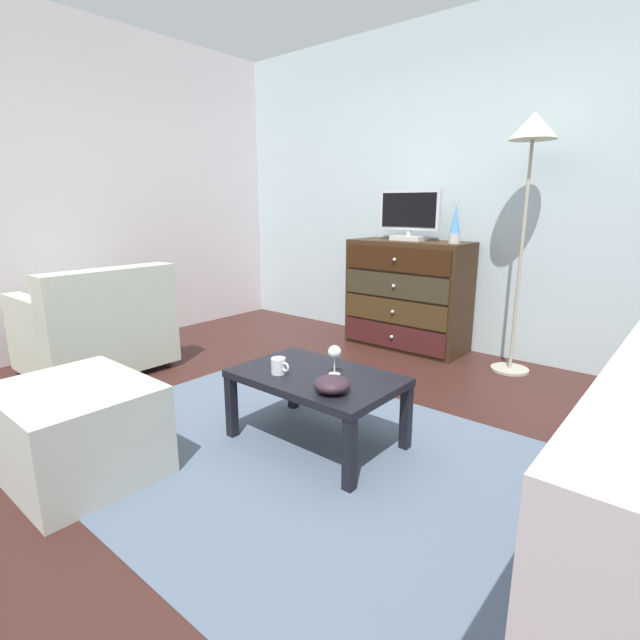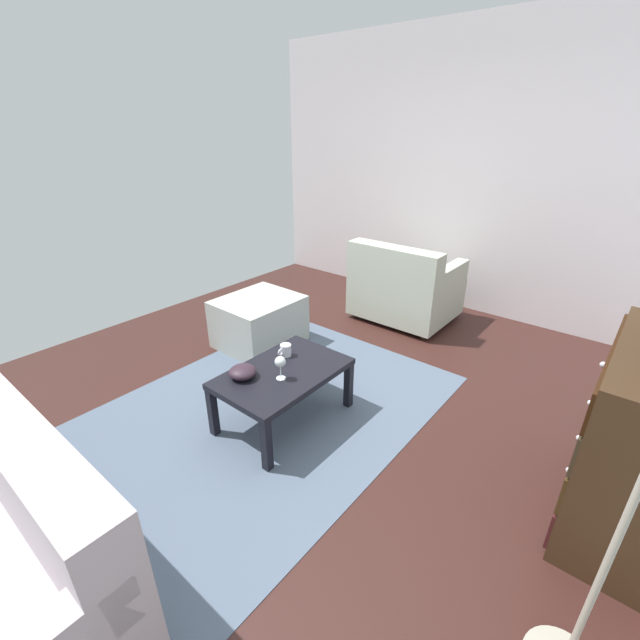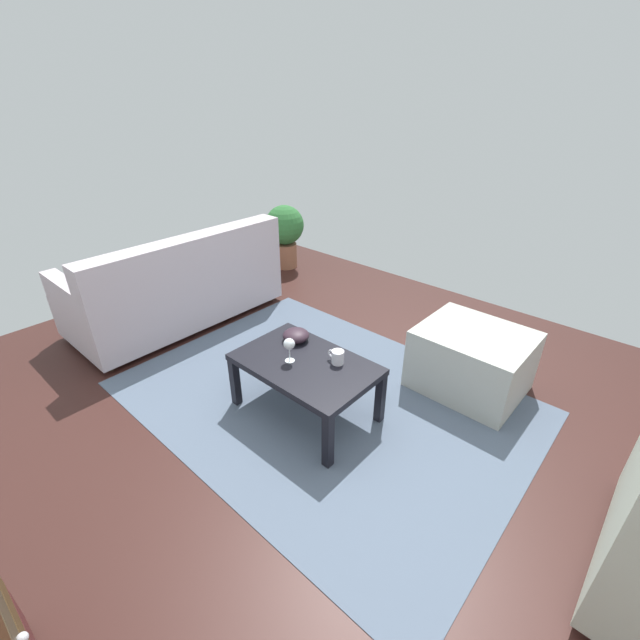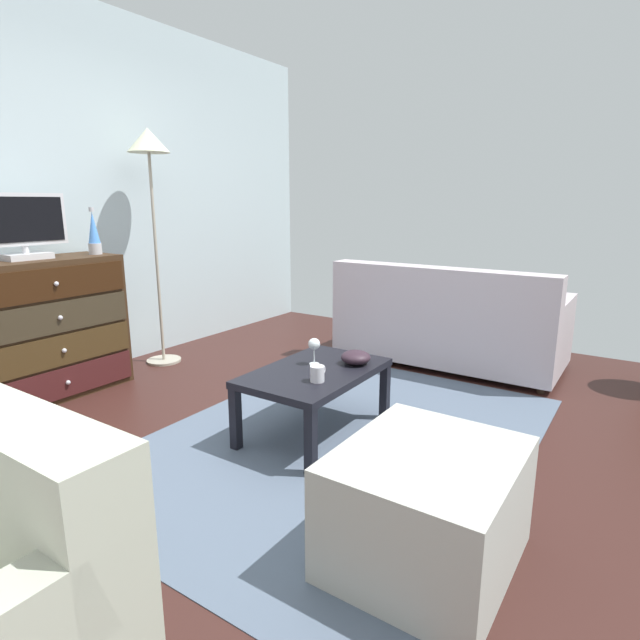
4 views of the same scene
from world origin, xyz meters
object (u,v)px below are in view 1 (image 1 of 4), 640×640
object	(u,v)px
mug	(279,366)
armchair	(98,329)
dresser	(408,295)
wine_glass	(335,353)
lava_lamp	(455,225)
ottoman	(78,430)
bowl_decorative	(332,384)
tv	(410,215)
standing_lamp	(531,152)
coffee_table	(316,383)

from	to	relation	value
mug	armchair	bearing A→B (deg)	-177.23
dresser	wine_glass	world-z (taller)	dresser
dresser	armchair	world-z (taller)	dresser
lava_lamp	ottoman	world-z (taller)	lava_lamp
bowl_decorative	armchair	bearing A→B (deg)	-178.21
mug	ottoman	size ratio (longest dim) A/B	0.16
bowl_decorative	mug	bearing A→B (deg)	176.99
tv	wine_glass	world-z (taller)	tv
mug	armchair	world-z (taller)	armchair
wine_glass	standing_lamp	size ratio (longest dim) A/B	0.08
tv	bowl_decorative	size ratio (longest dim) A/B	3.23
ottoman	coffee_table	bearing A→B (deg)	54.98
dresser	lava_lamp	bearing A→B (deg)	-5.90
dresser	coffee_table	distance (m)	1.95
lava_lamp	standing_lamp	size ratio (longest dim) A/B	0.18
coffee_table	mug	world-z (taller)	mug
lava_lamp	wine_glass	bearing A→B (deg)	-83.98
dresser	lava_lamp	xyz separation A→B (m)	(0.42, -0.04, 0.62)
wine_glass	mug	size ratio (longest dim) A/B	1.38
dresser	ottoman	size ratio (longest dim) A/B	1.49
tv	ottoman	bearing A→B (deg)	-92.07
bowl_decorative	armchair	xyz separation A→B (m)	(-2.19, -0.07, -0.09)
lava_lamp	wine_glass	size ratio (longest dim) A/B	2.10
tv	coffee_table	xyz separation A→B (m)	(0.56, -1.89, -0.83)
bowl_decorative	lava_lamp	bearing A→B (deg)	99.46
coffee_table	ottoman	distance (m)	1.16
armchair	ottoman	distance (m)	1.51
dresser	mug	distance (m)	2.03
wine_glass	bowl_decorative	bearing A→B (deg)	-54.38
dresser	standing_lamp	world-z (taller)	standing_lamp
mug	ottoman	distance (m)	0.99
wine_glass	bowl_decorative	world-z (taller)	wine_glass
mug	ottoman	bearing A→B (deg)	-121.67
coffee_table	mug	size ratio (longest dim) A/B	7.54
dresser	coffee_table	world-z (taller)	dresser
armchair	standing_lamp	bearing A→B (deg)	40.37
armchair	ottoman	bearing A→B (deg)	-29.34
coffee_table	mug	bearing A→B (deg)	-141.81
mug	standing_lamp	world-z (taller)	standing_lamp
armchair	ottoman	world-z (taller)	armchair
lava_lamp	wine_glass	distance (m)	1.87
wine_glass	mug	bearing A→B (deg)	-142.22
coffee_table	ottoman	world-z (taller)	ottoman
mug	bowl_decorative	bearing A→B (deg)	-3.01
lava_lamp	wine_glass	xyz separation A→B (m)	(0.19, -1.77, -0.59)
lava_lamp	ottoman	size ratio (longest dim) A/B	0.47
coffee_table	dresser	bearing A→B (deg)	105.89
bowl_decorative	ottoman	size ratio (longest dim) A/B	0.25
tv	mug	size ratio (longest dim) A/B	4.94
mug	bowl_decorative	distance (m)	0.37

